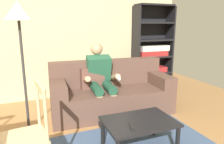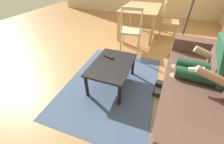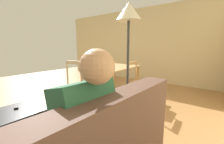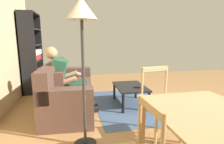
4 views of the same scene
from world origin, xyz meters
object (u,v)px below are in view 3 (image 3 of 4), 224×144
(person_lounging, at_px, (77,128))
(dining_chair_facing_couch, at_px, (82,86))
(floor_lamp, at_px, (129,24))
(dining_chair_near_wall, at_px, (139,83))
(tv_remote, at_px, (16,106))
(coffee_table, at_px, (7,118))
(dining_table, at_px, (112,71))

(person_lounging, distance_m, dining_chair_facing_couch, 1.73)
(dining_chair_facing_couch, relative_size, floor_lamp, 0.53)
(person_lounging, distance_m, dining_chair_near_wall, 2.20)
(person_lounging, xyz_separation_m, tv_remote, (-0.07, -1.35, -0.21))
(dining_chair_near_wall, bearing_deg, coffee_table, -17.32)
(dining_table, xyz_separation_m, dining_chair_near_wall, (0.00, 0.72, -0.18))
(tv_remote, xyz_separation_m, dining_chair_near_wall, (-2.05, 0.80, 0.04))
(coffee_table, height_order, dining_table, dining_table)
(floor_lamp, bearing_deg, dining_chair_near_wall, -163.39)
(dining_table, distance_m, dining_chair_near_wall, 0.74)
(dining_chair_facing_couch, xyz_separation_m, floor_lamp, (-0.01, 1.00, 1.05))
(person_lounging, height_order, coffee_table, person_lounging)
(coffee_table, xyz_separation_m, tv_remote, (-0.15, -0.11, 0.07))
(dining_chair_facing_couch, bearing_deg, person_lounging, 47.65)
(tv_remote, bearing_deg, dining_chair_facing_couch, 15.13)
(person_lounging, distance_m, coffee_table, 1.27)
(dining_table, distance_m, floor_lamp, 1.65)
(dining_chair_facing_couch, bearing_deg, tv_remote, -4.25)
(dining_chair_near_wall, xyz_separation_m, floor_lamp, (0.96, 0.29, 1.07))
(tv_remote, relative_size, dining_table, 0.13)
(person_lounging, bearing_deg, floor_lamp, -167.10)
(dining_chair_facing_couch, bearing_deg, floor_lamp, 90.46)
(dining_chair_near_wall, distance_m, dining_chair_facing_couch, 1.20)
(dining_chair_near_wall, bearing_deg, person_lounging, 14.59)
(person_lounging, distance_m, floor_lamp, 1.50)
(dining_chair_near_wall, relative_size, floor_lamp, 0.50)
(coffee_table, bearing_deg, person_lounging, 93.56)
(coffee_table, bearing_deg, dining_chair_near_wall, 162.68)
(person_lounging, bearing_deg, coffee_table, -86.44)
(tv_remote, height_order, dining_chair_facing_couch, dining_chair_facing_couch)
(dining_chair_facing_couch, bearing_deg, dining_chair_near_wall, 143.39)
(dining_table, bearing_deg, person_lounging, 30.95)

